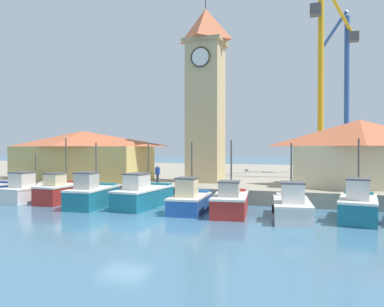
% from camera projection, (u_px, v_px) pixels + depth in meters
% --- Properties ---
extents(ground_plane, '(300.00, 300.00, 0.00)m').
position_uv_depth(ground_plane, '(124.00, 225.00, 19.17)').
color(ground_plane, teal).
extents(quay_wharf, '(120.00, 40.00, 1.02)m').
position_uv_depth(quay_wharf, '(238.00, 175.00, 46.17)').
color(quay_wharf, '#9E937F').
rests_on(quay_wharf, ground).
extents(fishing_boat_left_outer, '(2.24, 4.68, 3.54)m').
position_uv_depth(fishing_boat_left_outer, '(30.00, 191.00, 27.83)').
color(fishing_boat_left_outer, silver).
rests_on(fishing_boat_left_outer, ground).
extents(fishing_boat_left_inner, '(1.95, 4.13, 4.64)m').
position_uv_depth(fishing_boat_left_inner, '(61.00, 192.00, 26.91)').
color(fishing_boat_left_inner, '#AD2823').
rests_on(fishing_boat_left_inner, ground).
extents(fishing_boat_mid_left, '(2.30, 4.49, 4.29)m').
position_uv_depth(fishing_boat_mid_left, '(92.00, 195.00, 24.78)').
color(fishing_boat_mid_left, '#196B7F').
rests_on(fishing_boat_mid_left, ground).
extents(fishing_boat_center, '(2.33, 5.37, 4.30)m').
position_uv_depth(fishing_boat_center, '(143.00, 195.00, 24.86)').
color(fishing_boat_center, '#196B7F').
rests_on(fishing_boat_center, ground).
extents(fishing_boat_mid_right, '(2.25, 4.28, 4.29)m').
position_uv_depth(fishing_boat_mid_right, '(190.00, 200.00, 22.93)').
color(fishing_boat_mid_right, '#2356A8').
rests_on(fishing_boat_mid_right, ground).
extents(fishing_boat_right_inner, '(2.54, 4.75, 4.43)m').
position_uv_depth(fishing_boat_right_inner, '(230.00, 202.00, 22.18)').
color(fishing_boat_right_inner, '#AD2823').
rests_on(fishing_boat_right_inner, ground).
extents(fishing_boat_right_outer, '(2.53, 5.17, 4.22)m').
position_uv_depth(fishing_boat_right_outer, '(292.00, 206.00, 20.73)').
color(fishing_boat_right_outer, silver).
rests_on(fishing_boat_right_outer, ground).
extents(fishing_boat_far_right, '(2.38, 4.67, 4.48)m').
position_uv_depth(fishing_boat_far_right, '(358.00, 206.00, 20.30)').
color(fishing_boat_far_right, '#196B7F').
rests_on(fishing_boat_far_right, ground).
extents(clock_tower, '(3.31, 3.31, 16.44)m').
position_uv_depth(clock_tower, '(206.00, 90.00, 32.07)').
color(clock_tower, tan).
rests_on(clock_tower, quay_wharf).
extents(warehouse_left, '(12.52, 5.85, 4.47)m').
position_uv_depth(warehouse_left, '(82.00, 155.00, 34.53)').
color(warehouse_left, tan).
rests_on(warehouse_left, quay_wharf).
extents(warehouse_right, '(9.74, 5.91, 5.02)m').
position_uv_depth(warehouse_right, '(360.00, 152.00, 27.97)').
color(warehouse_right, beige).
rests_on(warehouse_right, quay_wharf).
extents(port_crane_near, '(4.62, 10.17, 19.39)m').
position_uv_depth(port_crane_near, '(322.00, 100.00, 36.18)').
color(port_crane_near, '#976E11').
rests_on(port_crane_near, quay_wharf).
extents(port_crane_far, '(4.16, 6.48, 18.53)m').
position_uv_depth(port_crane_far, '(346.00, 113.00, 42.36)').
color(port_crane_far, navy).
rests_on(port_crane_far, quay_wharf).
extents(dock_worker_near_tower, '(0.34, 0.22, 1.62)m').
position_uv_depth(dock_worker_near_tower, '(158.00, 175.00, 28.94)').
color(dock_worker_near_tower, '#33333D').
rests_on(dock_worker_near_tower, quay_wharf).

